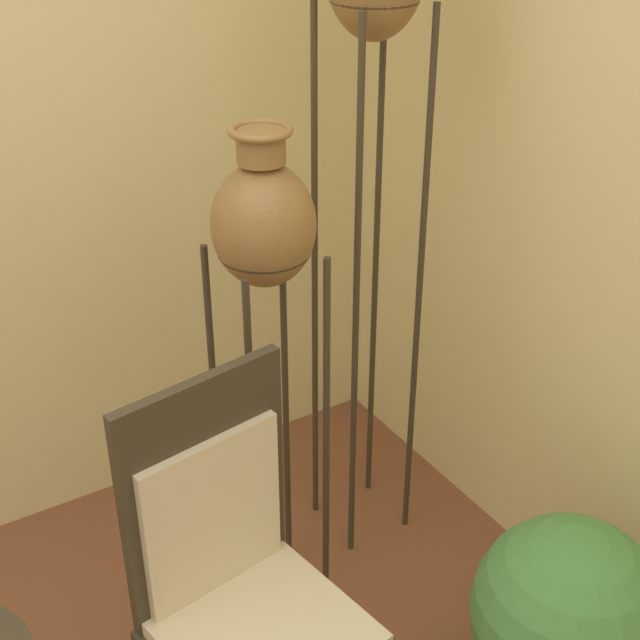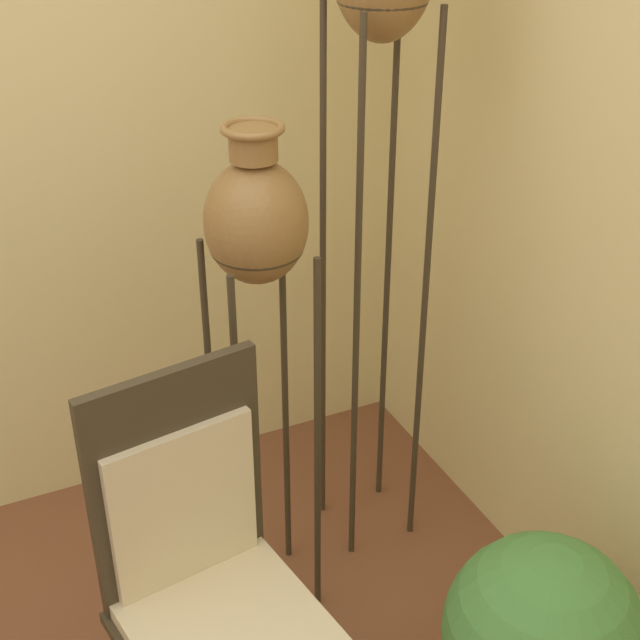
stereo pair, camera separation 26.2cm
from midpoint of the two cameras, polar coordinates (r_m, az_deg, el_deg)
name	(u,v)px [view 1 (the left image)]	position (r m, az deg, el deg)	size (l,w,h in m)	color
vase_stand_medium	(264,238)	(2.31, -6.87, 5.17)	(0.27, 0.27, 1.56)	#382D1E
chair	(240,579)	(2.23, -8.65, -16.20)	(0.54, 0.53, 1.13)	#382D1E
potted_plant	(565,629)	(2.49, 12.41, -18.90)	(0.51, 0.51, 0.69)	olive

